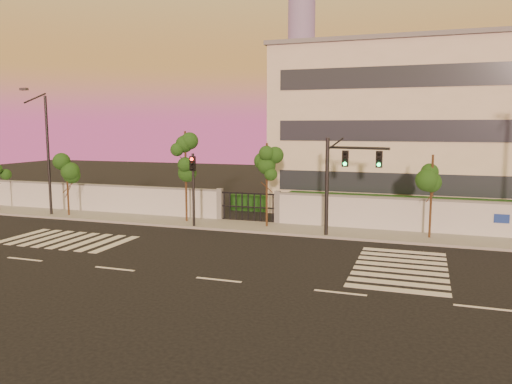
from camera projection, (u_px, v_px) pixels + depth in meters
ground at (219, 280)px, 20.50m from camera, size 120.00×120.00×0.00m
sidewalk at (286, 229)px, 30.35m from camera, size 60.00×3.00×0.15m
perimeter_wall at (294, 209)px, 31.59m from camera, size 60.00×0.36×2.20m
hedge_row at (319, 207)px, 33.86m from camera, size 41.00×4.25×1.80m
institutional_building at (443, 128)px, 37.47m from camera, size 24.40×12.40×12.25m
distant_skyscraper at (301, 32)px, 296.08m from camera, size 16.00×16.00×118.00m
road_markings at (219, 255)px, 24.53m from camera, size 57.00×7.62×0.02m
street_tree_b at (67, 174)px, 34.42m from camera, size 1.64×1.31×4.09m
street_tree_c at (186, 156)px, 32.07m from camera, size 1.64×1.30×5.99m
street_tree_d at (267, 166)px, 30.40m from camera, size 1.60×1.27×5.29m
street_tree_e at (432, 178)px, 27.29m from camera, size 1.56×1.24×4.75m
traffic_signal_main at (340, 175)px, 27.74m from camera, size 3.52×1.13×5.65m
traffic_signal_secondary at (193, 181)px, 30.52m from camera, size 0.36×0.35×4.65m
streetlight_west at (46, 149)px, 34.40m from camera, size 0.52×2.11×8.76m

